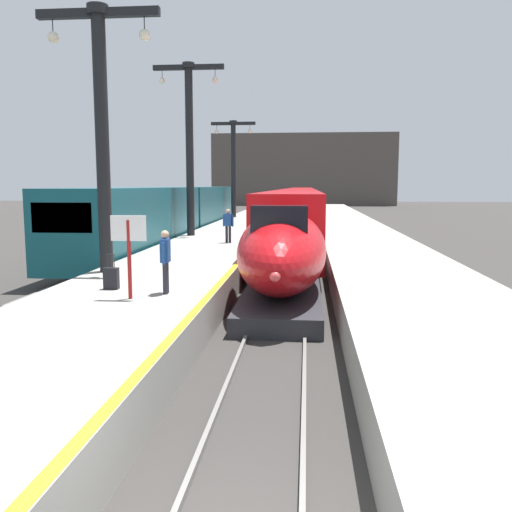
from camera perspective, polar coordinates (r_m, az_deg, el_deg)
platform_left at (r=30.48m, az=-3.76°, el=1.03°), size 4.80×110.00×1.05m
platform_right at (r=30.28m, az=11.56°, el=0.86°), size 4.80×110.00×1.05m
platform_left_safety_stripe at (r=30.15m, az=0.51°, el=1.99°), size 0.20×107.80×0.01m
rail_main_left at (r=32.92m, az=2.69°, el=0.70°), size 0.08×110.00×0.12m
rail_main_right at (r=32.88m, az=5.30°, el=0.67°), size 0.08×110.00×0.12m
rail_secondary_left at (r=34.26m, az=-10.98°, el=0.84°), size 0.08×110.00×0.12m
rail_secondary_right at (r=33.87m, az=-8.54°, el=0.82°), size 0.08×110.00×0.12m
highspeed_train_main at (r=50.60m, az=4.50°, el=5.20°), size 2.92×76.50×3.60m
regional_train_adjacent at (r=38.11m, az=-8.13°, el=4.67°), size 2.85×36.60×3.80m
station_column_mid at (r=18.78m, az=-15.97°, el=14.22°), size 4.00×0.68×8.52m
station_column_far at (r=31.57m, az=-7.02°, el=12.66°), size 4.00×0.68×9.64m
station_column_distant at (r=49.68m, az=-2.40°, el=10.15°), size 4.00×0.68×8.63m
passenger_near_edge at (r=14.51m, az=-9.52°, el=-0.08°), size 0.25×0.57×1.69m
passenger_mid_platform at (r=27.21m, az=-2.95°, el=3.48°), size 0.56×0.30×1.69m
rolling_suitcase at (r=15.55m, az=-14.99°, el=-2.28°), size 0.40×0.22×0.98m
departure_info_board at (r=13.96m, az=-13.25°, el=1.67°), size 0.90×0.10×2.12m
terminus_back_wall at (r=107.21m, az=5.00°, el=9.05°), size 36.00×2.00×14.00m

